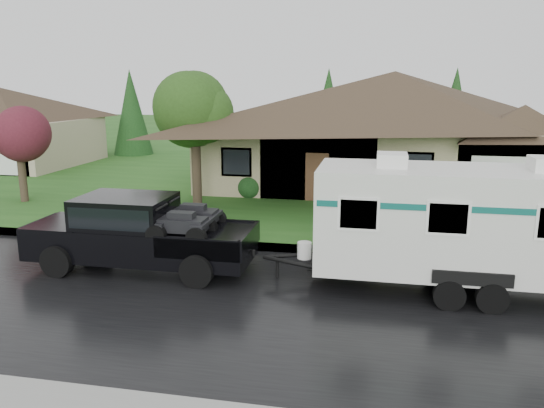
# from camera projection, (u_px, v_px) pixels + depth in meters

# --- Properties ---
(ground) EXTENTS (140.00, 140.00, 0.00)m
(ground) POSITION_uv_depth(u_px,v_px,m) (324.00, 279.00, 14.38)
(ground) COLOR #225219
(ground) RESTS_ON ground
(road) EXTENTS (140.00, 8.00, 0.01)m
(road) POSITION_uv_depth(u_px,v_px,m) (316.00, 309.00, 12.46)
(road) COLOR black
(road) RESTS_ON ground
(curb) EXTENTS (140.00, 0.50, 0.15)m
(curb) POSITION_uv_depth(u_px,v_px,m) (331.00, 251.00, 16.51)
(curb) COLOR gray
(curb) RESTS_ON ground
(lawn) EXTENTS (140.00, 26.00, 0.15)m
(lawn) POSITION_uv_depth(u_px,v_px,m) (352.00, 179.00, 28.70)
(lawn) COLOR #225219
(lawn) RESTS_ON ground
(house_main) EXTENTS (19.44, 10.80, 6.90)m
(house_main) POSITION_uv_depth(u_px,v_px,m) (399.00, 116.00, 26.37)
(house_main) COLOR #998C67
(house_main) RESTS_ON lawn
(house_far) EXTENTS (10.80, 8.64, 5.80)m
(house_far) POSITION_uv_depth(u_px,v_px,m) (1.00, 119.00, 32.98)
(house_far) COLOR tan
(house_far) RESTS_ON lawn
(tree_left_green) EXTENTS (3.40, 3.40, 5.63)m
(tree_left_green) POSITION_uv_depth(u_px,v_px,m) (195.00, 111.00, 21.63)
(tree_left_green) COLOR #382B1E
(tree_left_green) RESTS_ON lawn
(tree_red) EXTENTS (2.49, 2.49, 4.11)m
(tree_red) POSITION_uv_depth(u_px,v_px,m) (18.00, 136.00, 22.46)
(tree_red) COLOR #382B1E
(tree_red) RESTS_ON lawn
(shrub_row) EXTENTS (13.60, 1.00, 1.00)m
(shrub_row) POSITION_uv_depth(u_px,v_px,m) (392.00, 191.00, 22.75)
(shrub_row) COLOR #143814
(shrub_row) RESTS_ON lawn
(pickup_truck) EXTENTS (6.31, 2.40, 2.10)m
(pickup_truck) POSITION_uv_depth(u_px,v_px,m) (137.00, 230.00, 14.92)
(pickup_truck) COLOR black
(pickup_truck) RESTS_ON ground
(travel_trailer) EXTENTS (7.78, 2.73, 3.49)m
(travel_trailer) POSITION_uv_depth(u_px,v_px,m) (467.00, 221.00, 13.10)
(travel_trailer) COLOR silver
(travel_trailer) RESTS_ON ground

